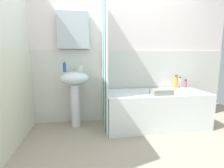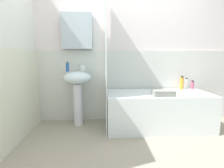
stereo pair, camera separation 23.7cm
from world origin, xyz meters
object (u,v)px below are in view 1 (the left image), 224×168
(bathtub, at_px, (155,109))
(conditioner_bottle, at_px, (176,82))
(soap_dispenser, at_px, (65,67))
(toothbrush_cup, at_px, (80,69))
(towel_folded, at_px, (161,92))
(sink, at_px, (75,87))
(shampoo_bottle, at_px, (185,84))
(body_wash_bottle, at_px, (180,83))

(bathtub, xyz_separation_m, conditioner_bottle, (0.48, 0.25, 0.38))
(soap_dispenser, bearing_deg, conditioner_bottle, 3.24)
(toothbrush_cup, bearing_deg, towel_folded, -17.67)
(sink, height_order, bathtub, sink)
(toothbrush_cup, distance_m, conditioner_bottle, 1.66)
(toothbrush_cup, bearing_deg, bathtub, -8.74)
(sink, distance_m, soap_dispenser, 0.33)
(towel_folded, bearing_deg, shampoo_bottle, 35.45)
(bathtub, relative_size, towel_folded, 5.27)
(towel_folded, bearing_deg, toothbrush_cup, 162.33)
(soap_dispenser, relative_size, conditioner_bottle, 0.69)
(sink, distance_m, towel_folded, 1.31)
(soap_dispenser, bearing_deg, body_wash_bottle, 4.06)
(soap_dispenser, distance_m, body_wash_bottle, 1.99)
(toothbrush_cup, distance_m, bathtub, 1.34)
(soap_dispenser, xyz_separation_m, body_wash_bottle, (1.96, 0.14, -0.30))
(bathtub, bearing_deg, sink, 172.69)
(shampoo_bottle, xyz_separation_m, body_wash_bottle, (-0.11, -0.00, 0.02))
(bathtub, xyz_separation_m, towel_folded, (0.01, -0.19, 0.31))
(bathtub, bearing_deg, toothbrush_cup, 171.26)
(sink, xyz_separation_m, bathtub, (1.25, -0.16, -0.36))
(shampoo_bottle, bearing_deg, conditioner_bottle, -170.36)
(towel_folded, bearing_deg, bathtub, 92.77)
(bathtub, bearing_deg, shampoo_bottle, 22.71)
(bathtub, relative_size, body_wash_bottle, 8.15)
(soap_dispenser, bearing_deg, shampoo_bottle, 3.88)
(sink, height_order, body_wash_bottle, sink)
(body_wash_bottle, bearing_deg, shampoo_bottle, 0.52)
(toothbrush_cup, distance_m, towel_folded, 1.27)
(shampoo_bottle, distance_m, conditioner_bottle, 0.21)
(body_wash_bottle, height_order, conditioner_bottle, conditioner_bottle)
(bathtub, xyz_separation_m, shampoo_bottle, (0.68, 0.29, 0.34))
(shampoo_bottle, height_order, towel_folded, shampoo_bottle)
(sink, bearing_deg, conditioner_bottle, 3.02)
(sink, distance_m, body_wash_bottle, 1.83)
(conditioner_bottle, bearing_deg, sink, -176.98)
(sink, xyz_separation_m, towel_folded, (1.26, -0.35, -0.05))
(sink, xyz_separation_m, shampoo_bottle, (1.93, 0.13, -0.02))
(soap_dispenser, xyz_separation_m, towel_folded, (1.40, -0.34, -0.35))
(sink, distance_m, conditioner_bottle, 1.73)
(toothbrush_cup, xyz_separation_m, bathtub, (1.16, -0.18, -0.64))
(shampoo_bottle, bearing_deg, body_wash_bottle, -179.48)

